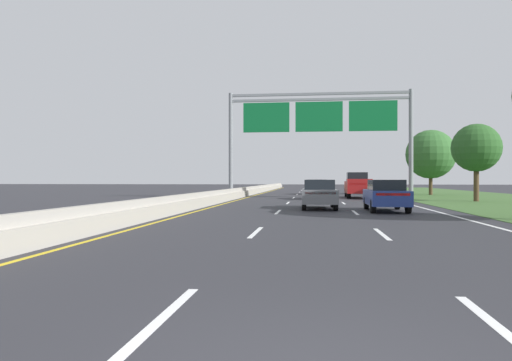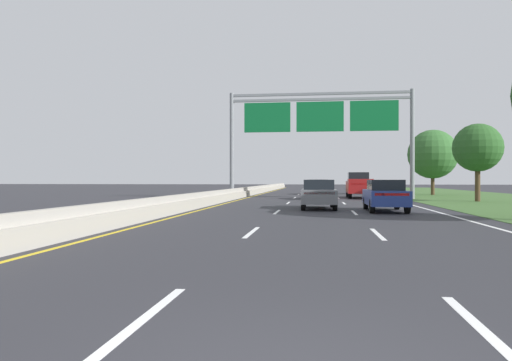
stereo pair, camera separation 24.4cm
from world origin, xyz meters
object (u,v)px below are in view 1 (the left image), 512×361
object	(u,v)px
overhead_sign_gantry	(319,122)
car_blue_right_lane_sedan	(386,195)
car_grey_centre_lane_sedan	(319,194)
roadside_tree_far	(431,154)
pickup_truck_red	(358,185)
roadside_tree_mid	(476,148)
car_gold_centre_lane_sedan	(315,187)
car_silver_centre_lane_sedan	(317,189)

from	to	relation	value
overhead_sign_gantry	car_blue_right_lane_sedan	world-z (taller)	overhead_sign_gantry
car_grey_centre_lane_sedan	roadside_tree_far	world-z (taller)	roadside_tree_far
overhead_sign_gantry	roadside_tree_far	xyz separation A→B (m)	(11.40, 10.82, -2.18)
overhead_sign_gantry	pickup_truck_red	world-z (taller)	overhead_sign_gantry
car_blue_right_lane_sedan	car_grey_centre_lane_sedan	world-z (taller)	same
overhead_sign_gantry	pickup_truck_red	xyz separation A→B (m)	(3.34, 2.49, -5.24)
roadside_tree_mid	roadside_tree_far	distance (m)	14.62
pickup_truck_red	car_gold_centre_lane_sedan	distance (m)	9.61
overhead_sign_gantry	car_silver_centre_lane_sedan	xyz separation A→B (m)	(-0.14, -0.89, -5.49)
overhead_sign_gantry	car_gold_centre_lane_sedan	xyz separation A→B (m)	(-0.25, 11.41, -5.49)
car_grey_centre_lane_sedan	roadside_tree_mid	world-z (taller)	roadside_tree_mid
overhead_sign_gantry	roadside_tree_mid	distance (m)	12.00
car_grey_centre_lane_sedan	pickup_truck_red	bearing A→B (deg)	-13.10
roadside_tree_far	roadside_tree_mid	bearing A→B (deg)	-91.13
car_gold_centre_lane_sedan	roadside_tree_mid	world-z (taller)	roadside_tree_mid
roadside_tree_mid	car_grey_centre_lane_sedan	bearing A→B (deg)	-139.10
roadside_tree_mid	roadside_tree_far	world-z (taller)	roadside_tree_far
pickup_truck_red	car_gold_centre_lane_sedan	bearing A→B (deg)	22.89
car_blue_right_lane_sedan	car_grey_centre_lane_sedan	size ratio (longest dim) A/B	0.99
car_grey_centre_lane_sedan	overhead_sign_gantry	bearing A→B (deg)	-1.44
car_gold_centre_lane_sedan	roadside_tree_far	bearing A→B (deg)	-92.46
pickup_truck_red	roadside_tree_far	size ratio (longest dim) A/B	0.82
car_blue_right_lane_sedan	car_silver_centre_lane_sedan	bearing A→B (deg)	13.12
car_grey_centre_lane_sedan	roadside_tree_mid	size ratio (longest dim) A/B	0.80
roadside_tree_far	car_grey_centre_lane_sedan	bearing A→B (deg)	-115.34
car_silver_centre_lane_sedan	pickup_truck_red	bearing A→B (deg)	-44.09
overhead_sign_gantry	car_grey_centre_lane_sedan	distance (m)	14.61
pickup_truck_red	car_silver_centre_lane_sedan	bearing A→B (deg)	135.18
car_blue_right_lane_sedan	roadside_tree_mid	world-z (taller)	roadside_tree_mid
car_silver_centre_lane_sedan	roadside_tree_mid	world-z (taller)	roadside_tree_mid
car_blue_right_lane_sedan	roadside_tree_mid	bearing A→B (deg)	-35.09
overhead_sign_gantry	pickup_truck_red	bearing A→B (deg)	36.72
pickup_truck_red	car_silver_centre_lane_sedan	world-z (taller)	pickup_truck_red
pickup_truck_red	car_blue_right_lane_sedan	world-z (taller)	pickup_truck_red
overhead_sign_gantry	car_silver_centre_lane_sedan	bearing A→B (deg)	-98.95
overhead_sign_gantry	roadside_tree_mid	world-z (taller)	overhead_sign_gantry
car_grey_centre_lane_sedan	car_silver_centre_lane_sedan	bearing A→B (deg)	-0.84
overhead_sign_gantry	car_grey_centre_lane_sedan	xyz separation A→B (m)	(-0.13, -13.53, -5.49)
car_blue_right_lane_sedan	car_silver_centre_lane_sedan	xyz separation A→B (m)	(-3.30, 14.20, 0.00)
pickup_truck_red	car_gold_centre_lane_sedan	size ratio (longest dim) A/B	1.23
pickup_truck_red	roadside_tree_far	distance (m)	11.99
car_silver_centre_lane_sedan	car_grey_centre_lane_sedan	bearing A→B (deg)	-178.27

